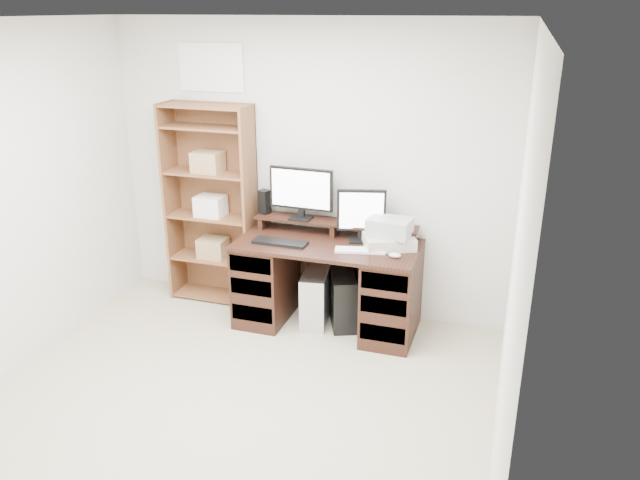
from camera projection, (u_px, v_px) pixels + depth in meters
The scene contains 14 objects.
room at pixel (192, 252), 3.55m from camera, with size 3.54×4.04×2.54m.
desk at pixel (328, 283), 5.23m from camera, with size 1.50×0.70×0.75m.
riser_shelf at pixel (335, 224), 5.25m from camera, with size 1.40×0.22×0.12m.
monitor_wide at pixel (301, 191), 5.22m from camera, with size 0.56×0.15×0.44m.
monitor_small at pixel (361, 213), 5.07m from camera, with size 0.39×0.19×0.44m.
speaker at pixel (264, 202), 5.41m from camera, with size 0.08×0.08×0.21m, color black.
keyboard_black at pixel (280, 242), 5.08m from camera, with size 0.45×0.15×0.02m, color black.
keyboard_white at pixel (360, 250), 4.92m from camera, with size 0.40×0.12×0.02m, color white.
mouse at pixel (395, 255), 4.80m from camera, with size 0.10×0.06×0.04m, color silver.
printer at pixel (389, 241), 5.00m from camera, with size 0.39×0.29×0.10m, color beige.
basket at pixel (390, 227), 4.95m from camera, with size 0.34×0.24×0.14m, color #A0A5AB.
tower_silver at pixel (316, 297), 5.34m from camera, with size 0.21×0.47×0.47m, color silver.
tower_black at pixel (343, 299), 5.31m from camera, with size 0.36×0.50×0.46m.
bookshelf at pixel (212, 203), 5.56m from camera, with size 0.80×0.30×1.80m.
Camera 1 is at (1.71, -2.92, 2.56)m, focal length 35.00 mm.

